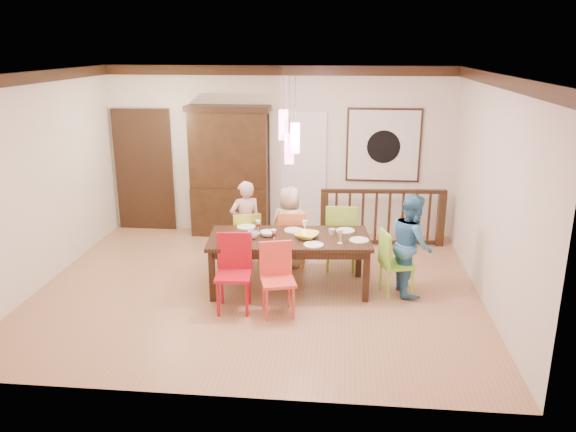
# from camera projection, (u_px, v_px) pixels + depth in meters

# --- Properties ---
(floor) EXTENTS (6.00, 6.00, 0.00)m
(floor) POSITION_uv_depth(u_px,v_px,m) (258.00, 288.00, 7.77)
(floor) COLOR #AD7A53
(floor) RESTS_ON ground
(ceiling) EXTENTS (6.00, 6.00, 0.00)m
(ceiling) POSITION_uv_depth(u_px,v_px,m) (254.00, 73.00, 6.92)
(ceiling) COLOR white
(ceiling) RESTS_ON wall_back
(wall_back) EXTENTS (6.00, 0.00, 6.00)m
(wall_back) POSITION_uv_depth(u_px,v_px,m) (278.00, 152.00, 9.72)
(wall_back) COLOR beige
(wall_back) RESTS_ON floor
(wall_left) EXTENTS (0.00, 5.00, 5.00)m
(wall_left) POSITION_uv_depth(u_px,v_px,m) (38.00, 181.00, 7.62)
(wall_left) COLOR beige
(wall_left) RESTS_ON floor
(wall_right) EXTENTS (0.00, 5.00, 5.00)m
(wall_right) POSITION_uv_depth(u_px,v_px,m) (492.00, 192.00, 7.06)
(wall_right) COLOR beige
(wall_right) RESTS_ON floor
(crown_molding) EXTENTS (6.00, 5.00, 0.16)m
(crown_molding) POSITION_uv_depth(u_px,v_px,m) (254.00, 79.00, 6.94)
(crown_molding) COLOR black
(crown_molding) RESTS_ON wall_back
(panel_door) EXTENTS (1.04, 0.07, 2.24)m
(panel_door) POSITION_uv_depth(u_px,v_px,m) (145.00, 172.00, 10.02)
(panel_door) COLOR black
(panel_door) RESTS_ON wall_back
(white_doorway) EXTENTS (0.97, 0.05, 2.22)m
(white_doorway) POSITION_uv_depth(u_px,v_px,m) (298.00, 175.00, 9.77)
(white_doorway) COLOR silver
(white_doorway) RESTS_ON wall_back
(painting) EXTENTS (1.25, 0.06, 1.25)m
(painting) POSITION_uv_depth(u_px,v_px,m) (383.00, 145.00, 9.47)
(painting) COLOR black
(painting) RESTS_ON wall_back
(pendant_cluster) EXTENTS (0.27, 0.21, 1.14)m
(pendant_cluster) POSITION_uv_depth(u_px,v_px,m) (289.00, 137.00, 7.16)
(pendant_cluster) COLOR #F94A73
(pendant_cluster) RESTS_ON ceiling
(dining_table) EXTENTS (2.24, 1.18, 0.75)m
(dining_table) POSITION_uv_depth(u_px,v_px,m) (289.00, 243.00, 7.58)
(dining_table) COLOR black
(dining_table) RESTS_ON floor
(chair_far_left) EXTENTS (0.51, 0.51, 0.90)m
(chair_far_left) POSITION_uv_depth(u_px,v_px,m) (246.00, 236.00, 8.34)
(chair_far_left) COLOR #A6B22B
(chair_far_left) RESTS_ON floor
(chair_far_mid) EXTENTS (0.42, 0.42, 0.90)m
(chair_far_mid) POSITION_uv_depth(u_px,v_px,m) (293.00, 235.00, 8.35)
(chair_far_mid) COLOR orange
(chair_far_mid) RESTS_ON floor
(chair_far_right) EXTENTS (0.46, 0.46, 1.02)m
(chair_far_right) POSITION_uv_depth(u_px,v_px,m) (341.00, 231.00, 8.30)
(chair_far_right) COLOR olive
(chair_far_right) RESTS_ON floor
(chair_near_left) EXTENTS (0.47, 0.47, 0.97)m
(chair_near_left) POSITION_uv_depth(u_px,v_px,m) (233.00, 269.00, 6.98)
(chair_near_left) COLOR #B00D1B
(chair_near_left) RESTS_ON floor
(chair_near_mid) EXTENTS (0.50, 0.50, 0.90)m
(chair_near_mid) POSITION_uv_depth(u_px,v_px,m) (278.00, 276.00, 6.89)
(chair_near_mid) COLOR #E74233
(chair_near_mid) RESTS_ON floor
(chair_end_right) EXTENTS (0.49, 0.49, 0.90)m
(chair_end_right) POSITION_uv_depth(u_px,v_px,m) (397.00, 259.00, 7.44)
(chair_end_right) COLOR #80CA33
(chair_end_right) RESTS_ON floor
(china_hutch) EXTENTS (1.43, 0.46, 2.26)m
(china_hutch) POSITION_uv_depth(u_px,v_px,m) (230.00, 171.00, 9.70)
(china_hutch) COLOR black
(china_hutch) RESTS_ON floor
(balustrade) EXTENTS (2.07, 0.23, 0.96)m
(balustrade) POSITION_uv_depth(u_px,v_px,m) (382.00, 216.00, 9.31)
(balustrade) COLOR black
(balustrade) RESTS_ON floor
(person_far_left) EXTENTS (0.56, 0.49, 1.31)m
(person_far_left) POSITION_uv_depth(u_px,v_px,m) (246.00, 223.00, 8.45)
(person_far_left) COLOR beige
(person_far_left) RESTS_ON floor
(person_far_mid) EXTENTS (0.67, 0.51, 1.24)m
(person_far_mid) POSITION_uv_depth(u_px,v_px,m) (290.00, 227.00, 8.41)
(person_far_mid) COLOR beige
(person_far_mid) RESTS_ON floor
(person_end_right) EXTENTS (0.61, 0.74, 1.37)m
(person_end_right) POSITION_uv_depth(u_px,v_px,m) (412.00, 244.00, 7.48)
(person_end_right) COLOR teal
(person_end_right) RESTS_ON floor
(serving_bowl) EXTENTS (0.38, 0.38, 0.08)m
(serving_bowl) POSITION_uv_depth(u_px,v_px,m) (307.00, 235.00, 7.50)
(serving_bowl) COLOR yellow
(serving_bowl) RESTS_ON dining_table
(small_bowl) EXTENTS (0.21, 0.21, 0.07)m
(small_bowl) POSITION_uv_depth(u_px,v_px,m) (268.00, 234.00, 7.58)
(small_bowl) COLOR white
(small_bowl) RESTS_ON dining_table
(cup_left) EXTENTS (0.18, 0.18, 0.11)m
(cup_left) POSITION_uv_depth(u_px,v_px,m) (252.00, 235.00, 7.48)
(cup_left) COLOR silver
(cup_left) RESTS_ON dining_table
(cup_right) EXTENTS (0.11, 0.11, 0.09)m
(cup_right) POSITION_uv_depth(u_px,v_px,m) (332.00, 232.00, 7.62)
(cup_right) COLOR silver
(cup_right) RESTS_ON dining_table
(plate_far_left) EXTENTS (0.26, 0.26, 0.01)m
(plate_far_left) POSITION_uv_depth(u_px,v_px,m) (246.00, 227.00, 7.95)
(plate_far_left) COLOR white
(plate_far_left) RESTS_ON dining_table
(plate_far_mid) EXTENTS (0.26, 0.26, 0.01)m
(plate_far_mid) POSITION_uv_depth(u_px,v_px,m) (294.00, 230.00, 7.81)
(plate_far_mid) COLOR white
(plate_far_mid) RESTS_ON dining_table
(plate_far_right) EXTENTS (0.26, 0.26, 0.01)m
(plate_far_right) POSITION_uv_depth(u_px,v_px,m) (346.00, 230.00, 7.80)
(plate_far_right) COLOR white
(plate_far_right) RESTS_ON dining_table
(plate_near_left) EXTENTS (0.26, 0.26, 0.01)m
(plate_near_left) POSITION_uv_depth(u_px,v_px,m) (237.00, 241.00, 7.37)
(plate_near_left) COLOR white
(plate_near_left) RESTS_ON dining_table
(plate_near_mid) EXTENTS (0.26, 0.26, 0.01)m
(plate_near_mid) POSITION_uv_depth(u_px,v_px,m) (314.00, 245.00, 7.24)
(plate_near_mid) COLOR white
(plate_near_mid) RESTS_ON dining_table
(plate_end_right) EXTENTS (0.26, 0.26, 0.01)m
(plate_end_right) POSITION_uv_depth(u_px,v_px,m) (359.00, 240.00, 7.42)
(plate_end_right) COLOR white
(plate_end_right) RESTS_ON dining_table
(wine_glass_a) EXTENTS (0.08, 0.08, 0.19)m
(wine_glass_a) POSITION_uv_depth(u_px,v_px,m) (258.00, 227.00, 7.66)
(wine_glass_a) COLOR #590C19
(wine_glass_a) RESTS_ON dining_table
(wine_glass_b) EXTENTS (0.08, 0.08, 0.19)m
(wine_glass_b) POSITION_uv_depth(u_px,v_px,m) (305.00, 227.00, 7.65)
(wine_glass_b) COLOR silver
(wine_glass_b) RESTS_ON dining_table
(wine_glass_c) EXTENTS (0.08, 0.08, 0.19)m
(wine_glass_c) POSITION_uv_depth(u_px,v_px,m) (274.00, 237.00, 7.28)
(wine_glass_c) COLOR #590C19
(wine_glass_c) RESTS_ON dining_table
(wine_glass_d) EXTENTS (0.08, 0.08, 0.19)m
(wine_glass_d) POSITION_uv_depth(u_px,v_px,m) (340.00, 236.00, 7.29)
(wine_glass_d) COLOR silver
(wine_glass_d) RESTS_ON dining_table
(napkin) EXTENTS (0.18, 0.14, 0.01)m
(napkin) POSITION_uv_depth(u_px,v_px,m) (285.00, 245.00, 7.25)
(napkin) COLOR #D83359
(napkin) RESTS_ON dining_table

